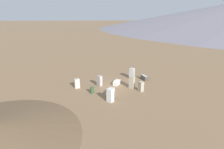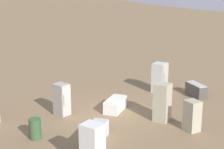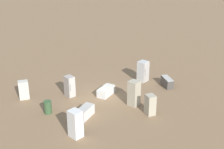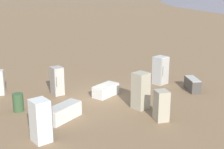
{
  "view_description": "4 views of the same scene",
  "coord_description": "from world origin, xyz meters",
  "px_view_note": "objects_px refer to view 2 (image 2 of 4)",
  "views": [
    {
      "loc": [
        -4.75,
        -25.44,
        10.47
      ],
      "look_at": [
        -0.43,
        -0.06,
        1.92
      ],
      "focal_mm": 28.0,
      "sensor_mm": 36.0,
      "label": 1
    },
    {
      "loc": [
        -3.14,
        -17.9,
        7.19
      ],
      "look_at": [
        0.33,
        0.8,
        1.9
      ],
      "focal_mm": 60.0,
      "sensor_mm": 36.0,
      "label": 2
    },
    {
      "loc": [
        -0.0,
        -21.76,
        10.82
      ],
      "look_at": [
        0.9,
        -0.04,
        1.94
      ],
      "focal_mm": 50.0,
      "sensor_mm": 36.0,
      "label": 3
    },
    {
      "loc": [
        2.42,
        -16.55,
        6.07
      ],
      "look_at": [
        0.74,
        1.26,
        1.06
      ],
      "focal_mm": 50.0,
      "sensor_mm": 36.0,
      "label": 4
    }
  ],
  "objects_px": {
    "discarded_fridge_2": "(115,105)",
    "discarded_fridge_5": "(93,146)",
    "discarded_fridge_3": "(62,100)",
    "discarded_fridge_8": "(95,134)",
    "discarded_fridge_4": "(196,90)",
    "discarded_fridge_0": "(162,102)",
    "discarded_fridge_7": "(160,78)",
    "rusty_barrel": "(35,129)",
    "discarded_fridge_6": "(192,116)"
  },
  "relations": [
    {
      "from": "discarded_fridge_2",
      "to": "discarded_fridge_5",
      "type": "height_order",
      "value": "discarded_fridge_5"
    },
    {
      "from": "discarded_fridge_3",
      "to": "discarded_fridge_5",
      "type": "xyz_separation_m",
      "value": [
        0.84,
        -5.63,
        0.06
      ]
    },
    {
      "from": "discarded_fridge_8",
      "to": "discarded_fridge_4",
      "type": "bearing_deg",
      "value": 64.32
    },
    {
      "from": "discarded_fridge_5",
      "to": "discarded_fridge_0",
      "type": "bearing_deg",
      "value": 91.48
    },
    {
      "from": "discarded_fridge_5",
      "to": "discarded_fridge_7",
      "type": "height_order",
      "value": "discarded_fridge_7"
    },
    {
      "from": "rusty_barrel",
      "to": "discarded_fridge_7",
      "type": "bearing_deg",
      "value": 35.85
    },
    {
      "from": "discarded_fridge_4",
      "to": "rusty_barrel",
      "type": "relative_size",
      "value": 1.68
    },
    {
      "from": "rusty_barrel",
      "to": "discarded_fridge_3",
      "type": "bearing_deg",
      "value": 63.08
    },
    {
      "from": "discarded_fridge_0",
      "to": "discarded_fridge_8",
      "type": "bearing_deg",
      "value": -112.01
    },
    {
      "from": "discarded_fridge_3",
      "to": "rusty_barrel",
      "type": "xyz_separation_m",
      "value": [
        -1.33,
        -2.62,
        -0.37
      ]
    },
    {
      "from": "discarded_fridge_6",
      "to": "discarded_fridge_8",
      "type": "height_order",
      "value": "discarded_fridge_6"
    },
    {
      "from": "discarded_fridge_4",
      "to": "discarded_fridge_5",
      "type": "height_order",
      "value": "discarded_fridge_5"
    },
    {
      "from": "discarded_fridge_6",
      "to": "rusty_barrel",
      "type": "bearing_deg",
      "value": 156.27
    },
    {
      "from": "discarded_fridge_2",
      "to": "discarded_fridge_3",
      "type": "bearing_deg",
      "value": -145.82
    },
    {
      "from": "discarded_fridge_4",
      "to": "discarded_fridge_6",
      "type": "relative_size",
      "value": 1.07
    },
    {
      "from": "discarded_fridge_4",
      "to": "rusty_barrel",
      "type": "bearing_deg",
      "value": 12.91
    },
    {
      "from": "discarded_fridge_0",
      "to": "discarded_fridge_5",
      "type": "distance_m",
      "value": 5.64
    },
    {
      "from": "discarded_fridge_7",
      "to": "rusty_barrel",
      "type": "height_order",
      "value": "discarded_fridge_7"
    },
    {
      "from": "discarded_fridge_2",
      "to": "rusty_barrel",
      "type": "relative_size",
      "value": 1.89
    },
    {
      "from": "discarded_fridge_0",
      "to": "discarded_fridge_3",
      "type": "distance_m",
      "value": 5.1
    },
    {
      "from": "discarded_fridge_4",
      "to": "discarded_fridge_0",
      "type": "bearing_deg",
      "value": 34.34
    },
    {
      "from": "discarded_fridge_5",
      "to": "rusty_barrel",
      "type": "bearing_deg",
      "value": 172.3
    },
    {
      "from": "discarded_fridge_4",
      "to": "discarded_fridge_8",
      "type": "distance_m",
      "value": 8.38
    },
    {
      "from": "discarded_fridge_4",
      "to": "discarded_fridge_7",
      "type": "distance_m",
      "value": 2.28
    },
    {
      "from": "discarded_fridge_4",
      "to": "discarded_fridge_8",
      "type": "height_order",
      "value": "discarded_fridge_4"
    },
    {
      "from": "discarded_fridge_2",
      "to": "discarded_fridge_7",
      "type": "distance_m",
      "value": 4.22
    },
    {
      "from": "discarded_fridge_0",
      "to": "discarded_fridge_2",
      "type": "distance_m",
      "value": 2.75
    },
    {
      "from": "discarded_fridge_4",
      "to": "discarded_fridge_6",
      "type": "xyz_separation_m",
      "value": [
        -2.15,
        -4.61,
        0.35
      ]
    },
    {
      "from": "discarded_fridge_3",
      "to": "discarded_fridge_5",
      "type": "bearing_deg",
      "value": 59.48
    },
    {
      "from": "discarded_fridge_3",
      "to": "discarded_fridge_5",
      "type": "distance_m",
      "value": 5.69
    },
    {
      "from": "discarded_fridge_2",
      "to": "discarded_fridge_3",
      "type": "relative_size",
      "value": 1.05
    },
    {
      "from": "discarded_fridge_0",
      "to": "discarded_fridge_4",
      "type": "height_order",
      "value": "discarded_fridge_0"
    },
    {
      "from": "discarded_fridge_0",
      "to": "rusty_barrel",
      "type": "xyz_separation_m",
      "value": [
        -6.16,
        -0.98,
        -0.49
      ]
    },
    {
      "from": "discarded_fridge_0",
      "to": "discarded_fridge_5",
      "type": "height_order",
      "value": "discarded_fridge_0"
    },
    {
      "from": "discarded_fridge_3",
      "to": "discarded_fridge_7",
      "type": "xyz_separation_m",
      "value": [
        6.08,
        2.73,
        0.07
      ]
    },
    {
      "from": "discarded_fridge_7",
      "to": "discarded_fridge_3",
      "type": "bearing_deg",
      "value": -23.93
    },
    {
      "from": "discarded_fridge_2",
      "to": "discarded_fridge_6",
      "type": "distance_m",
      "value": 4.38
    },
    {
      "from": "discarded_fridge_7",
      "to": "rusty_barrel",
      "type": "relative_size",
      "value": 1.95
    },
    {
      "from": "discarded_fridge_5",
      "to": "discarded_fridge_6",
      "type": "distance_m",
      "value": 5.59
    },
    {
      "from": "discarded_fridge_5",
      "to": "discarded_fridge_7",
      "type": "relative_size",
      "value": 0.98
    },
    {
      "from": "discarded_fridge_8",
      "to": "rusty_barrel",
      "type": "relative_size",
      "value": 2.12
    },
    {
      "from": "discarded_fridge_0",
      "to": "discarded_fridge_7",
      "type": "xyz_separation_m",
      "value": [
        1.25,
        4.37,
        -0.05
      ]
    },
    {
      "from": "discarded_fridge_4",
      "to": "discarded_fridge_7",
      "type": "relative_size",
      "value": 0.86
    },
    {
      "from": "discarded_fridge_7",
      "to": "rusty_barrel",
      "type": "distance_m",
      "value": 9.15
    },
    {
      "from": "discarded_fridge_6",
      "to": "discarded_fridge_2",
      "type": "bearing_deg",
      "value": 113.02
    },
    {
      "from": "discarded_fridge_2",
      "to": "discarded_fridge_3",
      "type": "height_order",
      "value": "discarded_fridge_3"
    },
    {
      "from": "discarded_fridge_0",
      "to": "discarded_fridge_4",
      "type": "bearing_deg",
      "value": 87.28
    },
    {
      "from": "discarded_fridge_3",
      "to": "rusty_barrel",
      "type": "distance_m",
      "value": 2.96
    },
    {
      "from": "discarded_fridge_3",
      "to": "discarded_fridge_7",
      "type": "height_order",
      "value": "discarded_fridge_7"
    },
    {
      "from": "discarded_fridge_0",
      "to": "discarded_fridge_6",
      "type": "distance_m",
      "value": 1.73
    }
  ]
}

